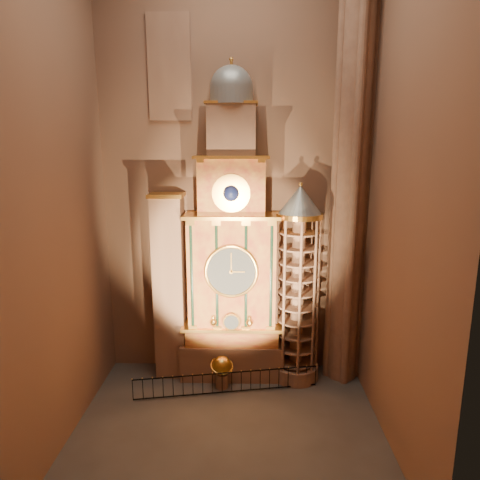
{
  "coord_description": "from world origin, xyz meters",
  "views": [
    {
      "loc": [
        0.94,
        -17.06,
        12.52
      ],
      "look_at": [
        0.47,
        3.0,
        8.17
      ],
      "focal_mm": 32.0,
      "sensor_mm": 36.0,
      "label": 1
    }
  ],
  "objects_px": {
    "astronomical_clock": "(232,259)",
    "celestial_globe": "(222,369)",
    "iron_railing": "(227,383)",
    "portrait_tower": "(170,286)",
    "stair_turret": "(298,287)"
  },
  "relations": [
    {
      "from": "portrait_tower",
      "to": "stair_turret",
      "type": "bearing_deg",
      "value": -2.33
    },
    {
      "from": "stair_turret",
      "to": "celestial_globe",
      "type": "xyz_separation_m",
      "value": [
        -4.01,
        -1.15,
        -4.21
      ]
    },
    {
      "from": "celestial_globe",
      "to": "stair_turret",
      "type": "bearing_deg",
      "value": 15.98
    },
    {
      "from": "astronomical_clock",
      "to": "stair_turret",
      "type": "xyz_separation_m",
      "value": [
        3.5,
        -0.26,
        -1.41
      ]
    },
    {
      "from": "portrait_tower",
      "to": "stair_turret",
      "type": "distance_m",
      "value": 6.91
    },
    {
      "from": "astronomical_clock",
      "to": "iron_railing",
      "type": "bearing_deg",
      "value": -95.83
    },
    {
      "from": "portrait_tower",
      "to": "celestial_globe",
      "type": "height_order",
      "value": "portrait_tower"
    },
    {
      "from": "astronomical_clock",
      "to": "portrait_tower",
      "type": "relative_size",
      "value": 1.64
    },
    {
      "from": "astronomical_clock",
      "to": "stair_turret",
      "type": "relative_size",
      "value": 1.55
    },
    {
      "from": "portrait_tower",
      "to": "celestial_globe",
      "type": "xyz_separation_m",
      "value": [
        2.89,
        -1.43,
        -4.09
      ]
    },
    {
      "from": "iron_railing",
      "to": "stair_turret",
      "type": "bearing_deg",
      "value": 25.38
    },
    {
      "from": "astronomical_clock",
      "to": "iron_railing",
      "type": "distance_m",
      "value": 6.39
    },
    {
      "from": "stair_turret",
      "to": "celestial_globe",
      "type": "distance_m",
      "value": 5.93
    },
    {
      "from": "stair_turret",
      "to": "iron_railing",
      "type": "xyz_separation_m",
      "value": [
        -3.71,
        -1.76,
        -4.65
      ]
    },
    {
      "from": "astronomical_clock",
      "to": "celestial_globe",
      "type": "bearing_deg",
      "value": -109.77
    }
  ]
}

